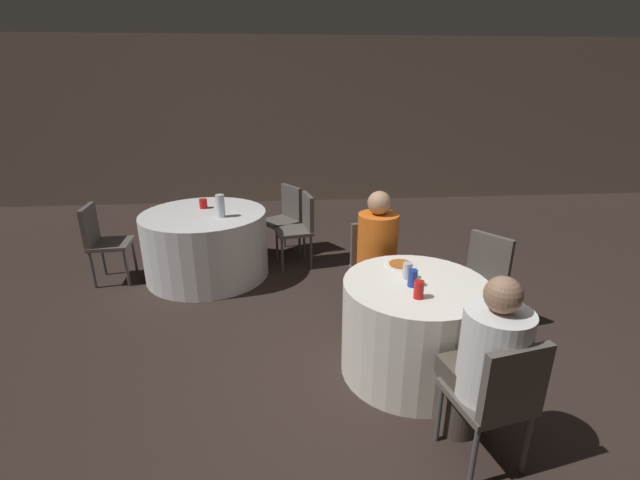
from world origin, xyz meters
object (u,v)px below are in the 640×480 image
table_near (413,328)px  chair_far_northeast (286,213)px  person_white_shirt (483,364)px  chair_far_east (301,223)px  bottle_far (220,206)px  chair_near_north (373,260)px  chair_far_west (101,236)px  chair_near_south (499,393)px  soda_can_red (419,290)px  table_far (206,244)px  soda_can_blue (413,278)px  person_orange_shirt (379,257)px  chair_near_northeast (482,274)px  soda_can_silver (407,271)px  pizza_plate_near (401,264)px

table_near → chair_far_northeast: bearing=109.9°
chair_far_northeast → person_white_shirt: size_ratio=0.74×
table_near → chair_far_east: chair_far_east is taller
person_white_shirt → bottle_far: 3.05m
chair_near_north → chair_far_west: bearing=-24.8°
bottle_far → chair_near_south: bearing=-55.9°
table_near → soda_can_red: 0.49m
table_far → person_white_shirt: person_white_shirt is taller
table_far → soda_can_red: soda_can_red is taller
chair_far_northeast → table_far: bearing=90.0°
table_near → chair_far_east: bearing=109.4°
chair_far_west → soda_can_blue: 3.41m
chair_far_east → table_near: bearing=-171.3°
person_orange_shirt → soda_can_red: bearing=85.2°
table_far → chair_near_northeast: (2.56, -1.35, 0.15)m
chair_near_north → soda_can_red: (0.06, -1.15, 0.28)m
table_near → soda_can_silver: soda_can_silver is taller
soda_can_blue → chair_far_northeast: bearing=108.6°
person_orange_shirt → pizza_plate_near: (0.06, -0.46, 0.13)m
chair_far_west → table_near: bearing=54.0°
chair_far_northeast → person_orange_shirt: person_orange_shirt is taller
chair_far_west → chair_near_north: bearing=68.3°
chair_near_northeast → soda_can_blue: chair_near_northeast is taller
soda_can_blue → table_far: bearing=132.2°
chair_near_northeast → chair_far_west: 3.86m
bottle_far → soda_can_blue: bearing=-48.9°
chair_far_east → person_orange_shirt: person_orange_shirt is taller
chair_near_south → person_orange_shirt: (-0.29, 1.69, 0.09)m
table_near → person_orange_shirt: bearing=97.0°
chair_near_north → pizza_plate_near: (0.08, -0.61, 0.22)m
table_far → chair_far_east: (1.07, 0.20, 0.15)m
chair_far_west → chair_far_east: (2.15, 0.28, 0.00)m
chair_far_west → chair_far_northeast: (1.99, 0.68, 0.00)m
soda_can_silver → bottle_far: (-1.54, 1.64, 0.06)m
chair_far_east → bottle_far: bottle_far is taller
table_far → chair_far_west: 1.10m
table_near → chair_near_north: chair_near_north is taller
person_orange_shirt → chair_far_east: bearing=-71.1°
table_far → pizza_plate_near: size_ratio=5.59×
chair_near_north → chair_far_northeast: size_ratio=1.00×
chair_far_east → chair_near_north: bearing=-162.6°
chair_near_northeast → person_white_shirt: (-0.60, -1.30, 0.08)m
chair_near_north → chair_far_northeast: 1.76m
chair_near_south → soda_can_red: size_ratio=7.04×
table_near → soda_can_silver: 0.44m
table_near → chair_far_east: (-0.74, 2.09, 0.15)m
table_near → soda_can_blue: 0.43m
chair_near_northeast → soda_can_blue: 1.03m
table_far → chair_near_northeast: bearing=-27.7°
chair_near_northeast → chair_far_northeast: bearing=4.9°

